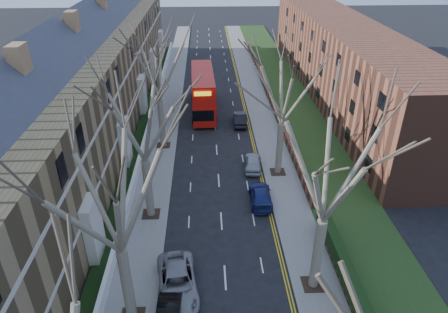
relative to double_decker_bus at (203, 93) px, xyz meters
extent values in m
cube|color=slate|center=(-4.63, 1.33, -2.40)|extent=(3.00, 102.00, 0.12)
cube|color=slate|center=(7.37, 1.33, -2.40)|extent=(3.00, 102.00, 0.12)
cube|color=olive|center=(-12.43, -6.67, 2.54)|extent=(9.00, 78.00, 10.00)
cube|color=#32343D|center=(-12.43, -6.67, 8.54)|extent=(4.67, 78.00, 4.67)
cube|color=beige|center=(-7.98, -6.67, 1.04)|extent=(0.12, 78.00, 0.35)
cube|color=beige|center=(-7.98, -6.67, 4.54)|extent=(0.12, 78.00, 0.35)
cube|color=brown|center=(18.87, 5.33, 2.54)|extent=(8.00, 54.00, 10.00)
cube|color=brown|center=(9.07, 5.33, -1.89)|extent=(0.35, 54.00, 0.90)
cube|color=white|center=(-6.28, -6.67, -1.84)|extent=(0.30, 78.00, 1.00)
cube|color=#1E3D16|center=(11.87, 1.33, -2.31)|extent=(6.00, 102.00, 0.06)
cylinder|color=#6F664F|center=(-4.33, -31.67, 0.29)|extent=(0.64, 0.64, 5.25)
cylinder|color=#6F664F|center=(-4.33, -21.67, 0.20)|extent=(0.64, 0.64, 5.07)
cube|color=#2D2116|center=(-4.33, -21.67, -2.32)|extent=(1.40, 1.40, 0.05)
cylinder|color=#6F664F|center=(-4.33, -9.67, 0.29)|extent=(0.60, 0.60, 5.25)
cube|color=#2D2116|center=(-4.33, -9.67, -2.32)|extent=(1.40, 1.40, 0.05)
cylinder|color=#6F664F|center=(7.07, -29.67, 0.29)|extent=(0.64, 0.64, 5.25)
cube|color=#2D2116|center=(7.07, -29.67, -2.32)|extent=(1.40, 1.40, 0.05)
cylinder|color=#6F664F|center=(7.07, -15.67, 0.20)|extent=(0.60, 0.60, 5.07)
cube|color=#2D2116|center=(7.07, -15.67, -2.32)|extent=(1.40, 1.40, 0.05)
cube|color=#B5130C|center=(0.00, 0.00, -0.91)|extent=(3.07, 12.06, 2.40)
cube|color=#B5130C|center=(0.00, 0.00, 1.38)|extent=(3.05, 11.46, 2.18)
cube|color=black|center=(0.00, 0.00, -0.42)|extent=(3.06, 11.10, 0.98)
cube|color=black|center=(0.00, 0.00, 1.49)|extent=(3.05, 10.86, 0.98)
imported|color=gray|center=(-1.72, -29.65, -1.72)|extent=(3.11, 5.60, 1.48)
imported|color=navy|center=(4.81, -20.19, -1.81)|extent=(1.94, 4.51, 1.29)
imported|color=#A0A4A9|center=(4.80, -14.66, -1.79)|extent=(1.99, 4.09, 1.35)
imported|color=black|center=(4.38, -4.32, -1.75)|extent=(1.67, 4.35, 1.41)
camera|label=1|loc=(0.38, -47.95, 17.77)|focal=32.00mm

